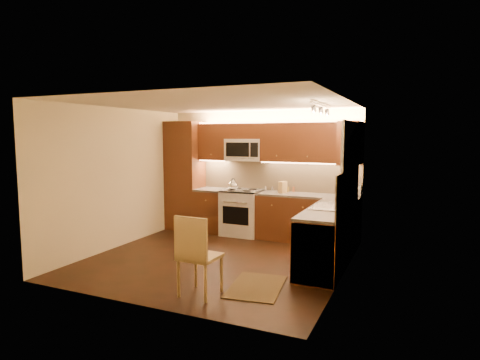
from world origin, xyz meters
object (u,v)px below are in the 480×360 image
at_px(toaster_oven, 351,190).
at_px(soap_bottle, 346,199).
at_px(kettle, 233,184).
at_px(knife_block, 283,187).
at_px(stove, 242,212).
at_px(microwave, 245,150).
at_px(sink, 331,202).
at_px(dining_chair, 200,255).

xyz_separation_m(toaster_oven, soap_bottle, (0.07, -1.01, -0.01)).
bearing_deg(soap_bottle, kettle, 150.30).
bearing_deg(knife_block, stove, -158.31).
bearing_deg(toaster_oven, microwave, 167.86).
height_order(stove, sink, sink).
bearing_deg(sink, soap_bottle, 57.91).
xyz_separation_m(sink, knife_block, (-1.16, 1.16, 0.04)).
height_order(microwave, knife_block, microwave).
xyz_separation_m(stove, kettle, (-0.15, -0.13, 0.58)).
xyz_separation_m(microwave, sink, (2.00, -1.26, -0.74)).
xyz_separation_m(soap_bottle, dining_chair, (-1.41, -2.25, -0.48)).
distance_m(microwave, sink, 2.48).
relative_size(kettle, knife_block, 1.10).
distance_m(sink, dining_chair, 2.36).
xyz_separation_m(microwave, knife_block, (0.84, -0.10, -0.71)).
relative_size(knife_block, soap_bottle, 1.14).
bearing_deg(sink, kettle, 155.04).
relative_size(kettle, soap_bottle, 1.26).
height_order(kettle, soap_bottle, kettle).
relative_size(stove, soap_bottle, 4.70).
height_order(sink, dining_chair, sink).
height_order(sink, soap_bottle, soap_bottle).
height_order(sink, knife_block, knife_block).
bearing_deg(stove, soap_bottle, -20.94).
distance_m(kettle, soap_bottle, 2.44).
distance_m(kettle, dining_chair, 3.14).
distance_m(microwave, soap_bottle, 2.49).
height_order(stove, dining_chair, dining_chair).
xyz_separation_m(stove, soap_bottle, (2.18, -0.83, 0.54)).
distance_m(stove, knife_block, 1.01).
distance_m(stove, soap_bottle, 2.40).
bearing_deg(dining_chair, toaster_oven, 70.52).
relative_size(kettle, dining_chair, 0.24).
bearing_deg(soap_bottle, dining_chair, -134.83).
height_order(knife_block, dining_chair, knife_block).
distance_m(soap_bottle, dining_chair, 2.70).
relative_size(toaster_oven, dining_chair, 0.35).
height_order(toaster_oven, dining_chair, toaster_oven).
distance_m(stove, dining_chair, 3.18).
xyz_separation_m(microwave, dining_chair, (0.77, -3.22, -1.20)).
bearing_deg(kettle, stove, 44.45).
xyz_separation_m(toaster_oven, dining_chair, (-1.34, -3.26, -0.49)).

